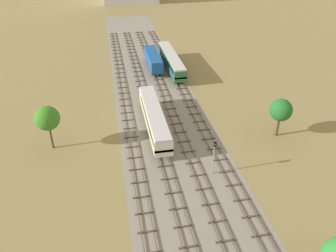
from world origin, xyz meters
TOP-DOWN VIEW (x-y plane):
  - ground_plane at (0.00, 56.00)m, footprint 480.00×480.00m
  - ballast_bed at (0.00, 56.00)m, footprint 16.93×176.00m
  - track_far_left at (-6.47, 57.00)m, footprint 2.40×126.00m
  - track_left at (-2.16, 57.00)m, footprint 2.40×126.00m
  - track_centre_left at (2.16, 57.00)m, footprint 2.40×126.00m
  - track_centre at (6.47, 57.00)m, footprint 2.40×126.00m
  - diesel_railcar_left_near at (-2.16, 54.36)m, footprint 2.96×20.50m
  - passenger_coach_centre_mid at (6.47, 82.41)m, footprint 2.96×22.00m
  - freight_boxcar_centre_left_midfar at (2.16, 84.24)m, footprint 2.87×14.00m
  - signal_post_nearest at (4.31, 40.58)m, footprint 0.28×0.47m
  - lineside_tree_0 at (-19.26, 51.82)m, footprint 3.90×3.90m
  - lineside_tree_1 at (18.34, 48.59)m, footprint 3.78×3.78m

SIDE VIEW (x-z plane):
  - ground_plane at x=0.00m, z-range 0.00..0.00m
  - ballast_bed at x=0.00m, z-range 0.00..0.01m
  - track_far_left at x=-6.47m, z-range -0.01..0.28m
  - track_left at x=-2.16m, z-range -0.01..0.28m
  - track_centre_left at x=2.16m, z-range -0.01..0.28m
  - track_centre at x=6.47m, z-range -0.01..0.28m
  - freight_boxcar_centre_left_midfar at x=2.16m, z-range 0.65..4.25m
  - diesel_railcar_left_near at x=-2.16m, z-range 0.70..4.50m
  - passenger_coach_centre_mid at x=6.47m, z-range 0.71..4.51m
  - signal_post_nearest at x=4.31m, z-range 0.76..6.54m
  - lineside_tree_1 at x=18.34m, z-range 1.49..8.32m
  - lineside_tree_0 at x=-19.26m, z-range 1.77..9.26m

